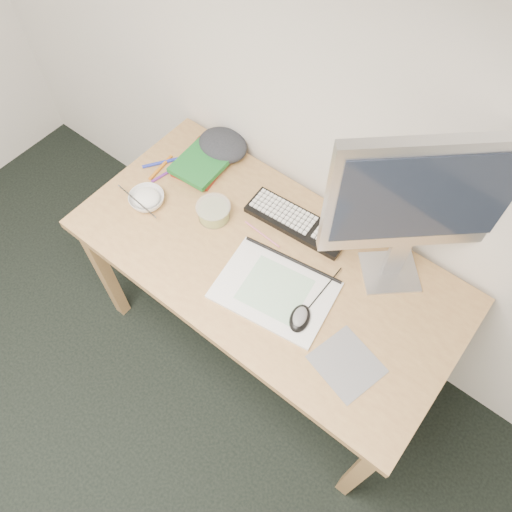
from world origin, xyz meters
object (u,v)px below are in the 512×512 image
(sketchpad, at_px, (275,290))
(monitor, at_px, (421,201))
(keyboard, at_px, (297,222))
(rice_bowl, at_px, (147,199))
(desk, at_px, (266,270))

(sketchpad, relative_size, monitor, 0.61)
(keyboard, relative_size, rice_bowl, 2.90)
(desk, xyz_separation_m, sketchpad, (0.10, -0.08, 0.09))
(desk, bearing_deg, keyboard, 91.54)
(rice_bowl, bearing_deg, sketchpad, -0.14)
(desk, distance_m, rice_bowl, 0.52)
(keyboard, bearing_deg, desk, -92.53)
(keyboard, height_order, monitor, monitor)
(sketchpad, bearing_deg, monitor, 39.78)
(keyboard, bearing_deg, sketchpad, -72.80)
(desk, xyz_separation_m, rice_bowl, (-0.50, -0.08, 0.10))
(sketchpad, distance_m, keyboard, 0.29)
(desk, height_order, sketchpad, sketchpad)
(sketchpad, distance_m, rice_bowl, 0.61)
(monitor, bearing_deg, rice_bowl, 156.83)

